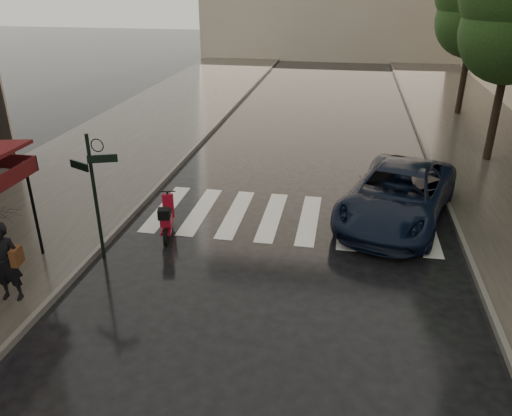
% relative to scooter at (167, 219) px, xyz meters
% --- Properties ---
extents(ground, '(120.00, 120.00, 0.00)m').
position_rel_scooter_xyz_m(ground, '(0.07, -4.39, -0.48)').
color(ground, black).
rests_on(ground, ground).
extents(sidewalk_near, '(6.00, 60.00, 0.12)m').
position_rel_scooter_xyz_m(sidewalk_near, '(-4.43, 7.61, -0.42)').
color(sidewalk_near, '#38332D').
rests_on(sidewalk_near, ground).
extents(sidewalk_far, '(5.50, 60.00, 0.12)m').
position_rel_scooter_xyz_m(sidewalk_far, '(10.32, 7.61, -0.42)').
color(sidewalk_far, '#38332D').
rests_on(sidewalk_far, ground).
extents(curb_near, '(0.12, 60.00, 0.16)m').
position_rel_scooter_xyz_m(curb_near, '(-1.38, 7.61, -0.40)').
color(curb_near, '#595651').
rests_on(curb_near, ground).
extents(curb_far, '(0.12, 60.00, 0.16)m').
position_rel_scooter_xyz_m(curb_far, '(7.52, 7.61, -0.40)').
color(curb_far, '#595651').
rests_on(curb_far, ground).
extents(crosswalk, '(7.85, 3.20, 0.01)m').
position_rel_scooter_xyz_m(crosswalk, '(3.04, 1.61, -0.47)').
color(crosswalk, silver).
rests_on(crosswalk, ground).
extents(signpost, '(1.17, 0.29, 3.10)m').
position_rel_scooter_xyz_m(signpost, '(-1.12, -1.39, 1.36)').
color(signpost, black).
rests_on(signpost, ground).
extents(scooter, '(0.63, 1.54, 1.03)m').
position_rel_scooter_xyz_m(scooter, '(0.00, 0.00, 0.00)').
color(scooter, black).
rests_on(scooter, ground).
extents(parked_car, '(3.96, 5.89, 1.50)m').
position_rel_scooter_xyz_m(parked_car, '(5.94, 2.07, 0.27)').
color(parked_car, black).
rests_on(parked_car, ground).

